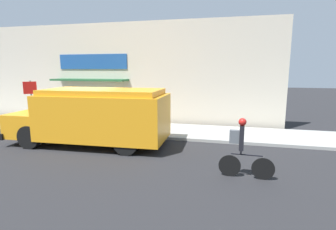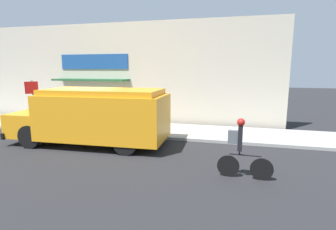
{
  "view_description": "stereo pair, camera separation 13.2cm",
  "coord_description": "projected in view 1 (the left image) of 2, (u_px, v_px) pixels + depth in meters",
  "views": [
    {
      "loc": [
        6.21,
        -10.31,
        2.94
      ],
      "look_at": [
        3.74,
        -0.2,
        1.1
      ],
      "focal_mm": 28.0,
      "sensor_mm": 36.0,
      "label": 1
    },
    {
      "loc": [
        6.34,
        -10.28,
        2.94
      ],
      "look_at": [
        3.74,
        -0.2,
        1.1
      ],
      "focal_mm": 28.0,
      "sensor_mm": 36.0,
      "label": 2
    }
  ],
  "objects": [
    {
      "name": "sidewalk",
      "position": [
        103.0,
        127.0,
        13.14
      ],
      "size": [
        28.0,
        2.78,
        0.12
      ],
      "color": "#999993",
      "rests_on": "ground_plane"
    },
    {
      "name": "storefront",
      "position": [
        115.0,
        74.0,
        14.35
      ],
      "size": [
        17.53,
        1.12,
        5.37
      ],
      "color": "beige",
      "rests_on": "ground_plane"
    },
    {
      "name": "stop_sign_post",
      "position": [
        31.0,
        96.0,
        12.92
      ],
      "size": [
        0.45,
        0.45,
        2.25
      ],
      "color": "slate",
      "rests_on": "sidewalk"
    },
    {
      "name": "ground_plane",
      "position": [
        89.0,
        135.0,
        11.82
      ],
      "size": [
        70.0,
        70.0,
        0.0
      ],
      "primitive_type": "plane",
      "color": "#232326"
    },
    {
      "name": "cyclist",
      "position": [
        242.0,
        149.0,
        7.05
      ],
      "size": [
        1.48,
        0.21,
        1.65
      ],
      "rotation": [
        0.0,
        0.0,
        -0.03
      ],
      "color": "black",
      "rests_on": "ground_plane"
    },
    {
      "name": "school_bus",
      "position": [
        95.0,
        116.0,
        10.09
      ],
      "size": [
        6.22,
        2.76,
        2.18
      ],
      "rotation": [
        0.0,
        0.0,
        0.04
      ],
      "color": "orange",
      "rests_on": "ground_plane"
    }
  ]
}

